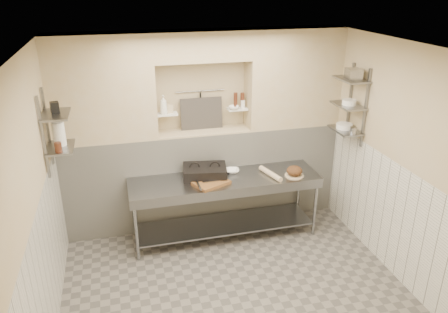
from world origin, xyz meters
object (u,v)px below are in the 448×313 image
object	(u,v)px
prep_table	(225,196)
bowl_alcove	(234,108)
rolling_pin	(270,174)
bottle_soap	(163,105)
bread_loaf	(294,171)
cutting_board	(211,183)
jug_left	(59,134)
panini_press	(205,172)
mixing_bowl	(232,171)

from	to	relation	value
prep_table	bowl_alcove	size ratio (longest dim) A/B	17.34
rolling_pin	bottle_soap	xyz separation A→B (m)	(-1.35, 0.61, 0.91)
bread_loaf	cutting_board	bearing A→B (deg)	178.28
rolling_pin	jug_left	xyz separation A→B (m)	(-2.64, -0.02, 0.82)
rolling_pin	bread_loaf	bearing A→B (deg)	-15.00
panini_press	bowl_alcove	world-z (taller)	bowl_alcove
panini_press	rolling_pin	distance (m)	0.90
cutting_board	panini_press	bearing A→B (deg)	99.13
prep_table	bread_loaf	bearing A→B (deg)	-9.11
rolling_pin	jug_left	distance (m)	2.77
panini_press	cutting_board	bearing A→B (deg)	-71.28
prep_table	rolling_pin	bearing A→B (deg)	-6.07
rolling_pin	bread_loaf	world-z (taller)	bread_loaf
mixing_bowl	prep_table	bearing A→B (deg)	-130.44
bowl_alcove	cutting_board	bearing A→B (deg)	-127.07
bottle_soap	jug_left	xyz separation A→B (m)	(-1.29, -0.63, -0.09)
bottle_soap	panini_press	bearing A→B (deg)	-42.78
prep_table	bottle_soap	xyz separation A→B (m)	(-0.72, 0.54, 1.20)
prep_table	cutting_board	size ratio (longest dim) A/B	5.87
prep_table	panini_press	size ratio (longest dim) A/B	4.05
prep_table	bottle_soap	bearing A→B (deg)	142.98
cutting_board	bread_loaf	xyz separation A→B (m)	(1.16, -0.03, 0.06)
cutting_board	rolling_pin	distance (m)	0.85
mixing_bowl	bottle_soap	world-z (taller)	bottle_soap
bread_loaf	bowl_alcove	distance (m)	1.22
bread_loaf	bowl_alcove	bearing A→B (deg)	135.39
panini_press	bread_loaf	distance (m)	1.23
bottle_soap	rolling_pin	bearing A→B (deg)	-24.33
cutting_board	mixing_bowl	xyz separation A→B (m)	(0.37, 0.29, 0.00)
mixing_bowl	bowl_alcove	world-z (taller)	bowl_alcove
cutting_board	bottle_soap	xyz separation A→B (m)	(-0.50, 0.66, 0.92)
bottle_soap	bowl_alcove	xyz separation A→B (m)	(0.98, -0.02, -0.11)
mixing_bowl	jug_left	xyz separation A→B (m)	(-2.16, -0.27, 0.83)
bread_loaf	bowl_alcove	size ratio (longest dim) A/B	1.45
panini_press	cutting_board	world-z (taller)	panini_press
rolling_pin	bowl_alcove	xyz separation A→B (m)	(-0.37, 0.59, 0.80)
mixing_bowl	cutting_board	bearing A→B (deg)	-141.51
jug_left	cutting_board	bearing A→B (deg)	-0.91
cutting_board	bowl_alcove	world-z (taller)	bowl_alcove
panini_press	rolling_pin	xyz separation A→B (m)	(0.88, -0.18, -0.04)
jug_left	bread_loaf	bearing A→B (deg)	-1.23
mixing_bowl	bread_loaf	world-z (taller)	bread_loaf
prep_table	jug_left	world-z (taller)	jug_left
rolling_pin	prep_table	bearing A→B (deg)	173.93
prep_table	bread_loaf	xyz separation A→B (m)	(0.94, -0.15, 0.34)
prep_table	panini_press	distance (m)	0.44
panini_press	mixing_bowl	distance (m)	0.42
cutting_board	bottle_soap	bearing A→B (deg)	127.24
bread_loaf	bottle_soap	distance (m)	2.00
prep_table	rolling_pin	xyz separation A→B (m)	(0.63, -0.07, 0.29)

